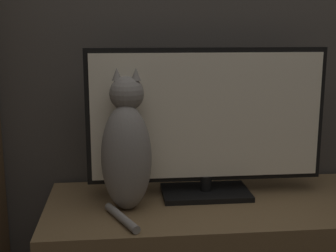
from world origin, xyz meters
The scene contains 2 objects.
tv centered at (-0.03, 0.98, 0.77)m, with size 0.91×0.20×0.57m.
cat centered at (-0.34, 0.87, 0.70)m, with size 0.21×0.33×0.51m.
Camera 1 is at (-0.35, -0.73, 1.13)m, focal length 50.00 mm.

